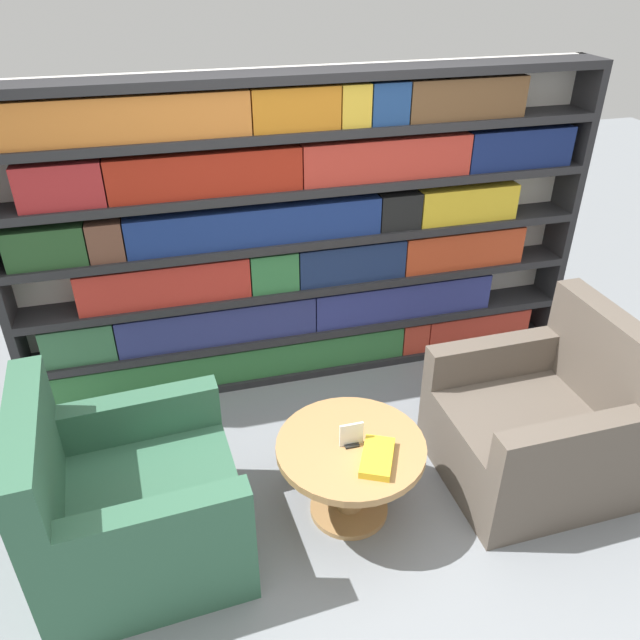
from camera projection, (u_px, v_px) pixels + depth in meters
ground_plane at (379, 525)px, 3.14m from camera, size 14.00×14.00×0.00m
bookshelf at (300, 238)px, 3.83m from camera, size 3.59×0.30×1.93m
armchair_left at (130, 507)px, 2.84m from camera, size 0.94×0.90×0.94m
armchair_right at (538, 427)px, 3.31m from camera, size 0.90×0.86×0.94m
coffee_table at (350, 464)px, 3.06m from camera, size 0.73×0.73×0.45m
table_sign at (351, 436)px, 2.97m from camera, size 0.12×0.06×0.12m
stray_book at (378, 458)px, 2.89m from camera, size 0.24×0.30×0.04m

